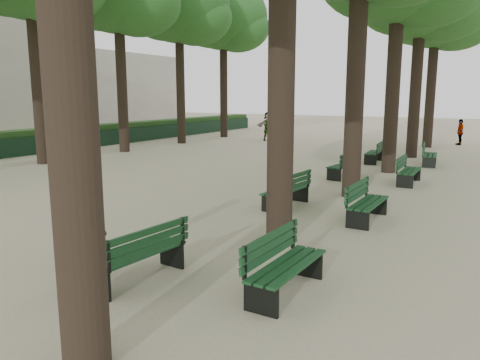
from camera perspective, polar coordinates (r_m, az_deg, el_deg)
The scene contains 18 objects.
ground at distance 8.00m, azimuth -14.77°, elevation -11.52°, with size 120.00×120.00×0.00m, color tan.
tree_central_5 at distance 28.89m, azimuth 22.87°, elevation 18.97°, with size 6.00×6.00×9.95m.
tree_far_4 at distance 29.43m, azimuth -7.49°, elevation 20.46°, with size 6.00×6.00×10.45m.
tree_far_5 at distance 33.52m, azimuth -2.06°, elevation 19.29°, with size 6.00×6.00×10.45m.
bench_left_0 at distance 7.73m, azimuth -12.37°, elevation -10.03°, with size 0.74×1.85×0.92m.
bench_left_1 at distance 12.46m, azimuth 5.61°, elevation -2.03°, with size 0.74×1.85×0.92m.
bench_left_2 at distance 17.15m, azimuth 12.50°, elevation 1.18°, with size 0.80×1.86×0.92m.
bench_left_3 at distance 21.28m, azimuth 15.94°, elevation 2.77°, with size 0.72×1.84×0.92m.
bench_right_0 at distance 7.12m, azimuth 5.69°, elevation -11.62°, with size 0.63×1.82×0.92m.
bench_right_1 at distance 11.38m, azimuth 15.29°, elevation -3.54°, with size 0.61×1.81×0.92m.
bench_right_2 at distance 16.53m, azimuth 19.91°, elevation 0.47°, with size 0.59×1.81×0.92m.
bench_right_3 at distance 21.24m, azimuth 22.13°, elevation 2.39°, with size 0.76×1.85×0.92m.
man_with_map at distance 8.07m, azimuth -18.32°, elevation -4.41°, with size 0.76×0.85×1.90m.
pedestrian_c at distance 30.65m, azimuth 25.24°, elevation 5.31°, with size 0.90×0.31×1.53m, color #262628.
pedestrian_e at distance 30.53m, azimuth 3.44°, elevation 6.56°, with size 1.72×0.37×1.86m, color #262628.
fence at distance 26.10m, azimuth -21.76°, elevation 4.15°, with size 0.08×42.00×0.90m, color black.
hedge at distance 26.63m, azimuth -22.73°, elevation 4.52°, with size 1.20×42.00×1.20m, color #1B3E15.
building_far at distance 52.03m, azimuth -18.20°, elevation 10.46°, with size 12.00×16.00×7.00m, color #B7B2A3.
Camera 1 is at (5.26, -5.26, 2.93)m, focal length 35.00 mm.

